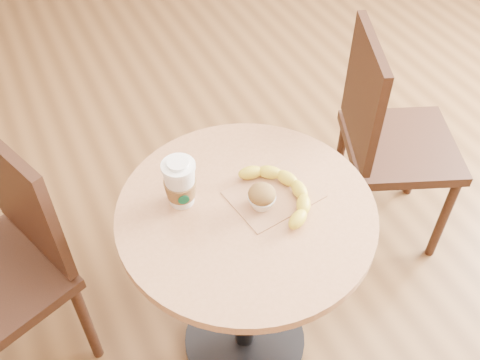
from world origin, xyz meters
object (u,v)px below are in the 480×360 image
(cafe_table, at_px, (246,255))
(chair_right, at_px, (386,137))
(coffee_cup, at_px, (180,184))
(banana, at_px, (282,192))
(chair_left, at_px, (4,263))
(muffin, at_px, (262,197))

(cafe_table, height_order, chair_right, chair_right)
(coffee_cup, height_order, banana, coffee_cup)
(chair_left, distance_m, muffin, 0.82)
(coffee_cup, distance_m, banana, 0.28)
(cafe_table, height_order, chair_left, chair_left)
(muffin, bearing_deg, coffee_cup, 149.58)
(cafe_table, height_order, coffee_cup, coffee_cup)
(cafe_table, distance_m, chair_left, 0.74)
(chair_right, bearing_deg, muffin, 134.52)
(chair_left, distance_m, chair_right, 1.39)
(chair_left, distance_m, coffee_cup, 0.64)
(chair_right, distance_m, banana, 0.72)
(chair_left, distance_m, banana, 0.88)
(coffee_cup, bearing_deg, chair_right, 21.24)
(chair_right, height_order, coffee_cup, chair_right)
(chair_left, xyz_separation_m, coffee_cup, (0.52, -0.21, 0.31))
(coffee_cup, bearing_deg, cafe_table, -25.42)
(cafe_table, bearing_deg, coffee_cup, 144.15)
(chair_right, height_order, banana, chair_right)
(chair_left, xyz_separation_m, muffin, (0.71, -0.32, 0.28))
(cafe_table, relative_size, coffee_cup, 4.93)
(coffee_cup, xyz_separation_m, banana, (0.26, -0.11, -0.05))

